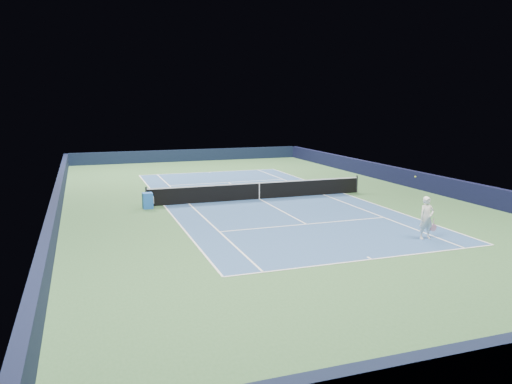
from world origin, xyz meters
name	(u,v)px	position (x,y,z in m)	size (l,w,h in m)	color
ground	(259,199)	(0.00, 0.00, 0.00)	(40.00, 40.00, 0.00)	#335A31
wall_far	(189,155)	(0.00, 19.82, 0.55)	(22.00, 0.35, 1.10)	black
wall_right	(417,180)	(10.82, 0.00, 0.55)	(0.35, 40.00, 1.10)	black
wall_left	(57,202)	(-10.82, 0.00, 0.55)	(0.35, 40.00, 1.10)	black
court_surface	(259,199)	(0.00, 0.00, 0.00)	(10.97, 23.77, 0.01)	#2B4C7B
baseline_far	(209,172)	(0.00, 11.88, 0.01)	(10.97, 0.08, 0.00)	white
baseline_near	(372,259)	(0.00, -11.88, 0.01)	(10.97, 0.08, 0.00)	white
sideline_doubles_right	(343,193)	(5.49, 0.00, 0.01)	(0.08, 23.77, 0.00)	white
sideline_doubles_left	(164,205)	(-5.49, 0.00, 0.01)	(0.08, 23.77, 0.00)	white
sideline_singles_right	(323,195)	(4.12, 0.00, 0.01)	(0.08, 23.77, 0.00)	white
sideline_singles_left	(189,204)	(-4.12, 0.00, 0.01)	(0.08, 23.77, 0.00)	white
service_line_far	(228,182)	(0.00, 6.40, 0.01)	(8.23, 0.08, 0.00)	white
service_line_near	(306,224)	(0.00, -6.40, 0.01)	(8.23, 0.08, 0.00)	white
center_service_line	(259,199)	(0.00, 0.00, 0.01)	(0.08, 12.80, 0.00)	white
center_mark_far	(210,172)	(0.00, 11.73, 0.01)	(0.08, 0.30, 0.00)	white
center_mark_near	(370,258)	(0.00, -11.73, 0.01)	(0.08, 0.30, 0.00)	white
tennis_net	(259,190)	(0.00, 0.00, 0.50)	(12.90, 0.10, 1.07)	black
sponsor_cube	(148,201)	(-6.40, -0.48, 0.42)	(0.57, 0.49, 0.83)	blue
tennis_player	(427,218)	(3.55, -10.26, 0.88)	(0.80, 1.26, 2.45)	white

